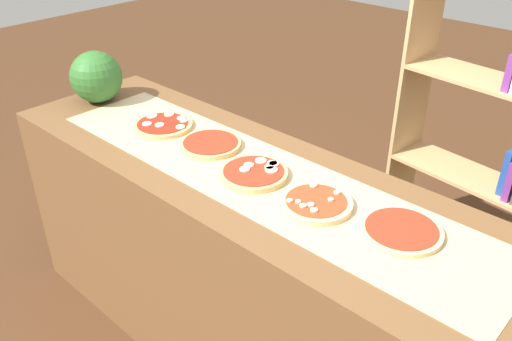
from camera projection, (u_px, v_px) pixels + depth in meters
name	position (u px, v px, depth m)	size (l,w,h in m)	color
counter	(256.00, 273.00, 2.15)	(2.32, 0.66, 0.91)	brown
parchment_paper	(256.00, 175.00, 1.92)	(1.87, 0.42, 0.00)	tan
pizza_mozzarella_0	(163.00, 125.00, 2.26)	(0.25, 0.25, 0.02)	#DBB26B
pizza_plain_1	(211.00, 144.00, 2.10)	(0.24, 0.24, 0.02)	#DBB26B
pizza_mozzarella_2	(254.00, 173.00, 1.91)	(0.25, 0.25, 0.03)	#DBB26B
pizza_mushroom_3	(316.00, 203.00, 1.74)	(0.24, 0.24, 0.03)	#E5C17F
pizza_plain_4	(401.00, 230.00, 1.62)	(0.25, 0.25, 0.02)	#E5C17F
watermelon	(96.00, 77.00, 2.45)	(0.24, 0.24, 0.24)	#2D6628
bookshelf	(499.00, 146.00, 2.52)	(0.82, 0.36, 1.53)	tan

